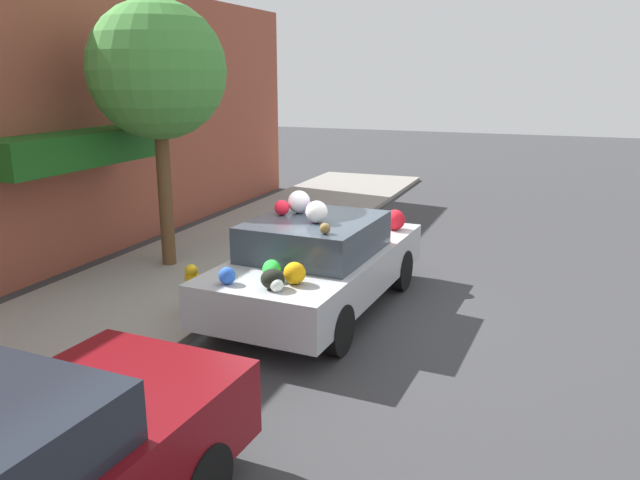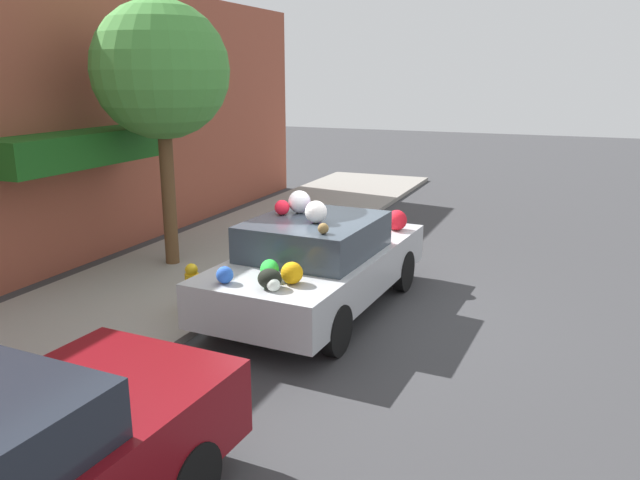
# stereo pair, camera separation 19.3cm
# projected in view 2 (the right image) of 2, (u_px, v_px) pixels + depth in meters

# --- Properties ---
(ground_plane) EXTENTS (60.00, 60.00, 0.00)m
(ground_plane) POSITION_uv_depth(u_px,v_px,m) (316.00, 308.00, 9.31)
(ground_plane) COLOR #38383A
(sidewalk_curb) EXTENTS (24.00, 3.20, 0.11)m
(sidewalk_curb) POSITION_uv_depth(u_px,v_px,m) (166.00, 282.00, 10.30)
(sidewalk_curb) COLOR gray
(sidewalk_curb) RESTS_ON ground
(building_facade) EXTENTS (18.00, 1.20, 5.07)m
(building_facade) POSITION_uv_depth(u_px,v_px,m) (47.00, 127.00, 10.48)
(building_facade) COLOR #9E4C38
(building_facade) RESTS_ON ground
(street_tree) EXTENTS (2.29, 2.29, 4.49)m
(street_tree) POSITION_uv_depth(u_px,v_px,m) (161.00, 72.00, 10.34)
(street_tree) COLOR brown
(street_tree) RESTS_ON sidewalk_curb
(fire_hydrant) EXTENTS (0.20, 0.20, 0.70)m
(fire_hydrant) POSITION_uv_depth(u_px,v_px,m) (192.00, 287.00, 8.85)
(fire_hydrant) COLOR gold
(fire_hydrant) RESTS_ON sidewalk_curb
(art_car) EXTENTS (4.36, 2.06, 1.74)m
(art_car) POSITION_uv_depth(u_px,v_px,m) (319.00, 261.00, 9.07)
(art_car) COLOR #B7BABF
(art_car) RESTS_ON ground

